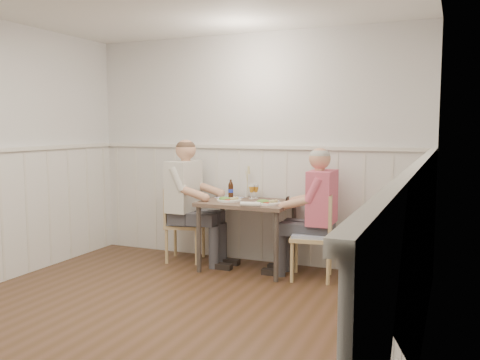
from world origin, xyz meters
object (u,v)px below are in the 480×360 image
Objects in this scene: dining_table at (247,210)px; beer_bottle at (231,190)px; chair_right at (317,233)px; chair_left at (181,221)px; man_in_pink at (318,223)px; diner_cream at (187,211)px; grass_vase at (246,182)px.

dining_table is 4.69× the size of beer_bottle.
chair_left is at bearing 176.71° from chair_right.
chair_right is at bearing -3.29° from chair_left.
beer_bottle is at bearing 13.10° from chair_left.
chair_right is 0.65× the size of man_in_pink.
beer_bottle reaches higher than chair_right.
dining_table is 0.81m from chair_right.
diner_cream is at bearing 178.36° from chair_right.
dining_table is at bearing -3.39° from chair_left.
chair_right reaches higher than chair_left.
grass_vase is at bearing 19.17° from chair_left.
dining_table is 1.10× the size of chair_right.
dining_table is 0.87m from chair_left.
diner_cream is 6.92× the size of beer_bottle.
chair_right is 1.15m from beer_bottle.
beer_bottle is at bearing 146.36° from dining_table.
chair_left reaches higher than dining_table.
grass_vase is at bearing 113.87° from dining_table.
beer_bottle is (0.46, 0.18, 0.24)m from diner_cream.
chair_left is 0.60× the size of diner_cream.
grass_vase reaches higher than chair_right.
diner_cream is (-1.51, -0.01, 0.03)m from man_in_pink.
man_in_pink reaches higher than chair_left.
dining_table is 0.74m from diner_cream.
dining_table is at bearing -33.64° from beer_bottle.
chair_left is at bearing 176.61° from dining_table.
chair_left is at bearing 156.76° from diner_cream.
chair_left is (-1.64, 0.09, -0.01)m from chair_right.
grass_vase is (-0.13, 0.30, 0.27)m from dining_table.
man_in_pink is 3.62× the size of grass_vase.
diner_cream reaches higher than dining_table.
grass_vase is (-0.92, 0.34, 0.44)m from chair_right.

